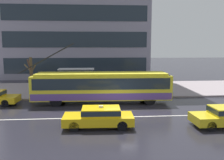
% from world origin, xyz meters
% --- Properties ---
extents(ground_plane, '(160.00, 160.00, 0.00)m').
position_xyz_m(ground_plane, '(0.00, 0.00, 0.00)').
color(ground_plane, '#23222B').
extents(sidewalk_slab, '(80.00, 10.00, 0.14)m').
position_xyz_m(sidewalk_slab, '(0.00, 9.97, 0.07)').
color(sidewalk_slab, gray).
rests_on(sidewalk_slab, ground_plane).
extents(lane_centre_line, '(72.00, 0.14, 0.01)m').
position_xyz_m(lane_centre_line, '(0.00, -1.20, 0.00)').
color(lane_centre_line, silver).
rests_on(lane_centre_line, ground_plane).
extents(trolleybus, '(13.38, 2.85, 5.34)m').
position_xyz_m(trolleybus, '(-1.28, 3.37, 1.51)').
color(trolleybus, yellow).
rests_on(trolleybus, ground_plane).
extents(taxi_oncoming_near, '(4.47, 1.91, 1.39)m').
position_xyz_m(taxi_oncoming_near, '(-1.73, -3.23, 0.70)').
color(taxi_oncoming_near, yellow).
rests_on(taxi_oncoming_near, ground_plane).
extents(bus_shelter, '(3.65, 1.57, 2.63)m').
position_xyz_m(bus_shelter, '(-3.76, 7.24, 2.07)').
color(bus_shelter, gray).
rests_on(bus_shelter, sidewalk_slab).
extents(pedestrian_at_shelter, '(1.38, 1.38, 1.97)m').
position_xyz_m(pedestrian_at_shelter, '(-6.06, 5.99, 1.71)').
color(pedestrian_at_shelter, black).
rests_on(pedestrian_at_shelter, sidewalk_slab).
extents(pedestrian_approaching_curb, '(1.32, 1.32, 2.00)m').
position_xyz_m(pedestrian_approaching_curb, '(-0.70, 7.79, 1.75)').
color(pedestrian_approaching_curb, brown).
rests_on(pedestrian_approaching_curb, sidewalk_slab).
extents(pedestrian_walking_past, '(0.40, 0.40, 1.60)m').
position_xyz_m(pedestrian_walking_past, '(-5.46, 7.68, 1.08)').
color(pedestrian_walking_past, '#2E2F52').
rests_on(pedestrian_walking_past, sidewalk_slab).
extents(street_tree_bare, '(1.31, 1.90, 3.79)m').
position_xyz_m(street_tree_bare, '(-8.42, 7.38, 2.19)').
color(street_tree_bare, brown).
rests_on(street_tree_bare, sidewalk_slab).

